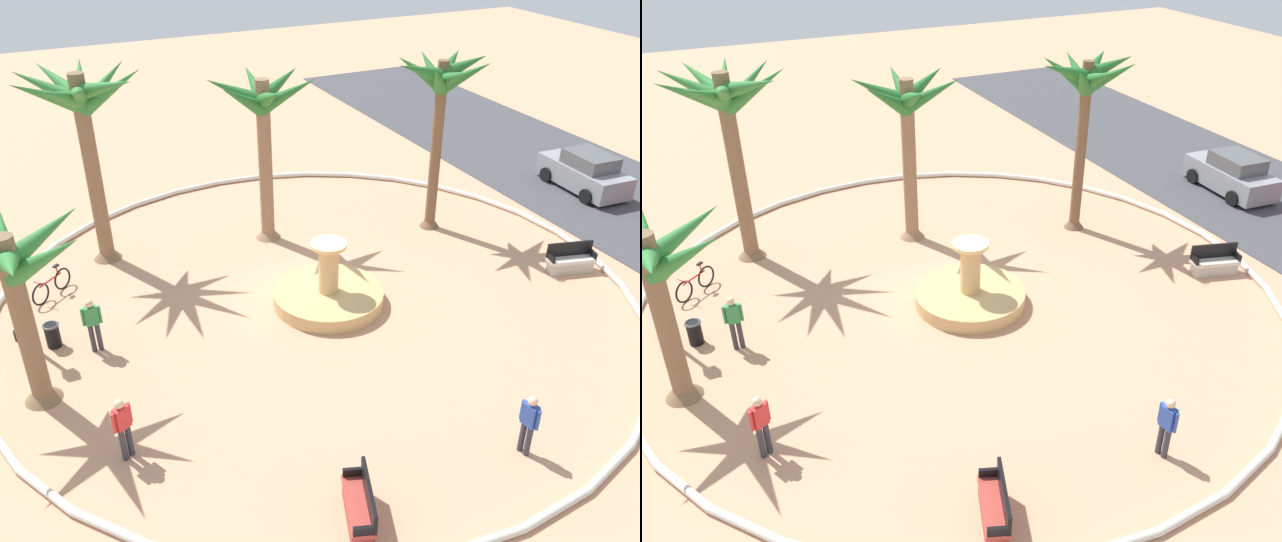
{
  "view_description": "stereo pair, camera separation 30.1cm",
  "coord_description": "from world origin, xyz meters",
  "views": [
    {
      "loc": [
        16.42,
        -7.72,
        11.62
      ],
      "look_at": [
        0.15,
        0.05,
        1.0
      ],
      "focal_mm": 38.23,
      "sensor_mm": 36.0,
      "label": 1
    },
    {
      "loc": [
        16.55,
        -7.45,
        11.62
      ],
      "look_at": [
        0.15,
        0.05,
        1.0
      ],
      "focal_mm": 38.23,
      "sensor_mm": 36.0,
      "label": 2
    }
  ],
  "objects": [
    {
      "name": "person_cyclist_photo",
      "position": [
        4.32,
        -6.81,
        0.95
      ],
      "size": [
        0.34,
        0.48,
        1.69
      ],
      "color": "#33333D",
      "rests_on": "ground"
    },
    {
      "name": "lamppost",
      "position": [
        -1.61,
        -8.67,
        2.41
      ],
      "size": [
        0.32,
        0.32,
        4.11
      ],
      "color": "black",
      "rests_on": "ground"
    },
    {
      "name": "palm_tree_mid_plaza",
      "position": [
        -4.43,
        0.13,
        4.39
      ],
      "size": [
        3.91,
        3.73,
        6.06
      ],
      "color": "#8E6B4C",
      "rests_on": "ground"
    },
    {
      "name": "bicycle_red_frame",
      "position": [
        -3.61,
        -7.5,
        0.38
      ],
      "size": [
        1.22,
        1.3,
        0.94
      ],
      "color": "black",
      "rests_on": "ground"
    },
    {
      "name": "trash_bin",
      "position": [
        -0.86,
        -7.8,
        0.39
      ],
      "size": [
        0.46,
        0.46,
        0.73
      ],
      "color": "black",
      "rests_on": "ground"
    },
    {
      "name": "person_cyclist_helmet",
      "position": [
        -0.12,
        -6.73,
        0.94
      ],
      "size": [
        0.23,
        0.53,
        1.67
      ],
      "color": "#33333D",
      "rests_on": "ground"
    },
    {
      "name": "palm_tree_near_fountain",
      "position": [
        -2.62,
        5.98,
        5.11
      ],
      "size": [
        3.44,
        3.59,
        6.45
      ],
      "color": "brown",
      "rests_on": "ground"
    },
    {
      "name": "person_pedestrian_stroll",
      "position": [
        8.1,
        1.46,
        0.92
      ],
      "size": [
        0.52,
        0.25,
        1.64
      ],
      "color": "#33333D",
      "rests_on": "ground"
    },
    {
      "name": "plaza_curb",
      "position": [
        0.0,
        0.0,
        0.1
      ],
      "size": [
        19.93,
        19.93,
        0.2
      ],
      "primitive_type": "torus",
      "color": "silver",
      "rests_on": "ground"
    },
    {
      "name": "bench_east",
      "position": [
        8.17,
        -2.88,
        0.35
      ],
      "size": [
        1.68,
        1.01,
        1.0
      ],
      "color": "#B73D33",
      "rests_on": "ground"
    },
    {
      "name": "palm_tree_by_curb",
      "position": [
        -5.36,
        -5.52,
        5.09
      ],
      "size": [
        4.36,
        4.18,
        6.65
      ],
      "color": "brown",
      "rests_on": "ground"
    },
    {
      "name": "fountain",
      "position": [
        0.49,
        0.17,
        0.31
      ],
      "size": [
        3.42,
        3.42,
        2.13
      ],
      "color": "tan",
      "rests_on": "ground"
    },
    {
      "name": "bench_west",
      "position": [
        2.21,
        8.33,
        0.35
      ],
      "size": [
        0.9,
        1.67,
        1.0
      ],
      "color": "beige",
      "rests_on": "ground"
    },
    {
      "name": "palm_tree_far_side",
      "position": [
        1.4,
        -8.34,
        3.55
      ],
      "size": [
        3.96,
        3.91,
        4.94
      ],
      "color": "brown",
      "rests_on": "ground"
    },
    {
      "name": "ground_plane",
      "position": [
        0.0,
        0.0,
        0.0
      ],
      "size": [
        80.0,
        80.0,
        0.0
      ],
      "primitive_type": "plane",
      "color": "tan"
    },
    {
      "name": "parked_car_leftmost",
      "position": [
        -2.75,
        13.68,
        0.78
      ],
      "size": [
        4.09,
        2.09,
        1.67
      ],
      "color": "gray",
      "rests_on": "ground"
    }
  ]
}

